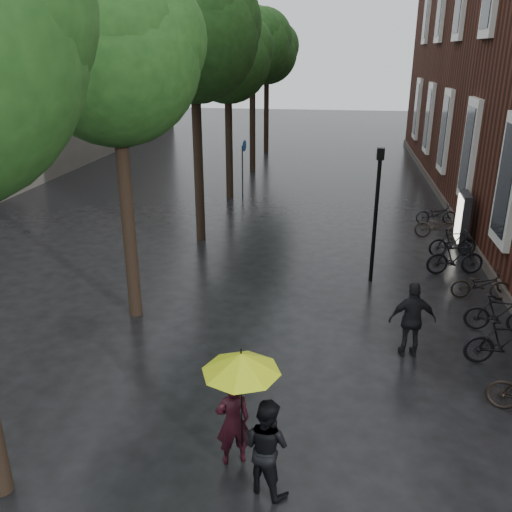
% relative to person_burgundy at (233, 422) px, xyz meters
% --- Properties ---
extents(street_trees, '(4.33, 34.03, 8.91)m').
position_rel_person_burgundy_xyz_m(street_trees, '(-3.37, 13.75, 5.56)').
color(street_trees, black).
rests_on(street_trees, ground).
extents(person_burgundy, '(0.67, 0.57, 1.55)m').
position_rel_person_burgundy_xyz_m(person_burgundy, '(0.00, 0.00, 0.00)').
color(person_burgundy, black).
rests_on(person_burgundy, ground).
extents(person_black, '(0.97, 0.89, 1.60)m').
position_rel_person_burgundy_xyz_m(person_black, '(0.61, -0.52, 0.02)').
color(person_black, black).
rests_on(person_black, ground).
extents(lime_umbrella, '(1.18, 1.18, 1.73)m').
position_rel_person_burgundy_xyz_m(lime_umbrella, '(0.21, -0.34, 1.32)').
color(lime_umbrella, black).
rests_on(lime_umbrella, ground).
extents(pedestrian_walking, '(1.06, 0.55, 1.73)m').
position_rel_person_burgundy_xyz_m(pedestrian_walking, '(3.21, 3.86, 0.09)').
color(pedestrian_walking, black).
rests_on(pedestrian_walking, ground).
extents(parked_bicycles, '(2.04, 12.78, 1.04)m').
position_rel_person_burgundy_xyz_m(parked_bicycles, '(5.22, 8.05, -0.31)').
color(parked_bicycles, black).
rests_on(parked_bicycles, ground).
extents(ad_lightbox, '(0.28, 1.23, 1.85)m').
position_rel_person_burgundy_xyz_m(ad_lightbox, '(5.72, 11.56, 0.16)').
color(ad_lightbox, black).
rests_on(ad_lightbox, ground).
extents(lamp_post, '(0.20, 0.20, 3.88)m').
position_rel_person_burgundy_xyz_m(lamp_post, '(2.55, 7.96, 1.58)').
color(lamp_post, black).
rests_on(lamp_post, ground).
extents(cycle_sign, '(0.14, 0.49, 2.68)m').
position_rel_person_burgundy_xyz_m(cycle_sign, '(-2.73, 16.49, 1.00)').
color(cycle_sign, '#262628').
rests_on(cycle_sign, ground).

